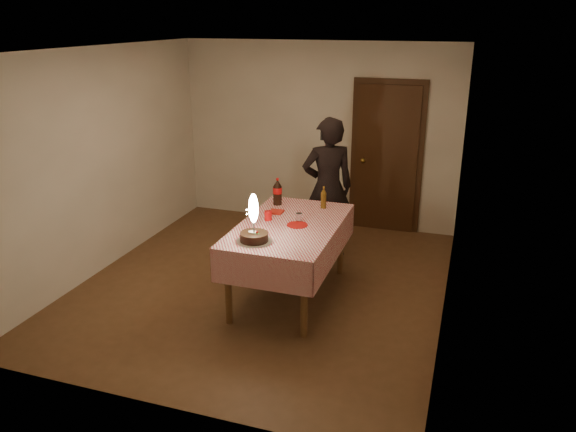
# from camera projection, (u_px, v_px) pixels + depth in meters

# --- Properties ---
(ground) EXTENTS (4.00, 4.50, 0.01)m
(ground) POSITION_uv_depth(u_px,v_px,m) (263.00, 284.00, 6.45)
(ground) COLOR brown
(ground) RESTS_ON ground
(room_shell) EXTENTS (4.04, 4.54, 2.62)m
(room_shell) POSITION_uv_depth(u_px,v_px,m) (267.00, 141.00, 5.95)
(room_shell) COLOR beige
(room_shell) RESTS_ON ground
(dining_table) EXTENTS (1.02, 1.72, 0.84)m
(dining_table) POSITION_uv_depth(u_px,v_px,m) (289.00, 234.00, 5.94)
(dining_table) COLOR brown
(dining_table) RESTS_ON ground
(birthday_cake) EXTENTS (0.35, 0.35, 0.48)m
(birthday_cake) POSITION_uv_depth(u_px,v_px,m) (254.00, 230.00, 5.41)
(birthday_cake) COLOR white
(birthday_cake) RESTS_ON dining_table
(red_plate) EXTENTS (0.22, 0.22, 0.01)m
(red_plate) POSITION_uv_depth(u_px,v_px,m) (297.00, 225.00, 5.87)
(red_plate) COLOR #BB0F0D
(red_plate) RESTS_ON dining_table
(red_cup) EXTENTS (0.08, 0.08, 0.10)m
(red_cup) POSITION_uv_depth(u_px,v_px,m) (268.00, 216.00, 6.00)
(red_cup) COLOR red
(red_cup) RESTS_ON dining_table
(clear_cup) EXTENTS (0.07, 0.07, 0.09)m
(clear_cup) POSITION_uv_depth(u_px,v_px,m) (299.00, 217.00, 5.97)
(clear_cup) COLOR white
(clear_cup) RESTS_ON dining_table
(napkin_stack) EXTENTS (0.15, 0.15, 0.02)m
(napkin_stack) POSITION_uv_depth(u_px,v_px,m) (276.00, 212.00, 6.24)
(napkin_stack) COLOR #AF1F14
(napkin_stack) RESTS_ON dining_table
(cola_bottle) EXTENTS (0.10, 0.10, 0.32)m
(cola_bottle) POSITION_uv_depth(u_px,v_px,m) (277.00, 192.00, 6.46)
(cola_bottle) COLOR black
(cola_bottle) RESTS_ON dining_table
(amber_bottle_right) EXTENTS (0.06, 0.06, 0.25)m
(amber_bottle_right) POSITION_uv_depth(u_px,v_px,m) (324.00, 198.00, 6.36)
(amber_bottle_right) COLOR #56370E
(amber_bottle_right) RESTS_ON dining_table
(photographer) EXTENTS (0.77, 0.68, 1.78)m
(photographer) POSITION_uv_depth(u_px,v_px,m) (328.00, 188.00, 6.98)
(photographer) COLOR black
(photographer) RESTS_ON ground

